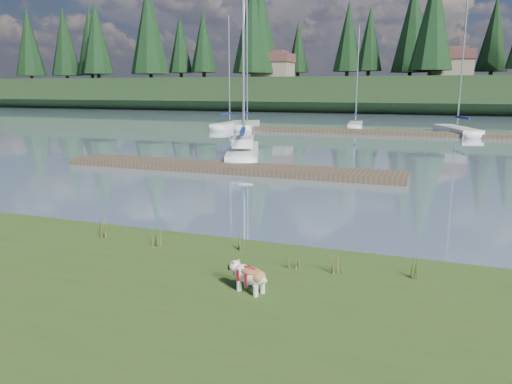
% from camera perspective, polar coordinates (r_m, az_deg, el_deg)
% --- Properties ---
extents(ground, '(200.00, 200.00, 0.00)m').
position_cam_1_polar(ground, '(42.13, 13.37, 6.47)').
color(ground, '#7A92A6').
rests_on(ground, ground).
extents(bank, '(60.00, 9.00, 0.35)m').
position_cam_1_polar(bank, '(8.39, -20.05, -14.14)').
color(bank, '#334E1B').
rests_on(bank, ground).
extents(ridge, '(200.00, 20.00, 5.00)m').
position_cam_1_polar(ridge, '(84.81, 17.15, 10.54)').
color(ridge, black).
rests_on(ridge, ground).
extents(bulldog, '(0.82, 0.50, 0.48)m').
position_cam_1_polar(bulldog, '(8.54, -0.74, -9.44)').
color(bulldog, silver).
rests_on(bulldog, bank).
extents(sailboat_main, '(4.01, 7.77, 11.21)m').
position_cam_1_polar(sailboat_main, '(27.33, -1.41, 4.90)').
color(sailboat_main, white).
rests_on(sailboat_main, ground).
extents(dock_near, '(16.00, 2.00, 0.30)m').
position_cam_1_polar(dock_near, '(22.84, -3.38, 2.80)').
color(dock_near, '#4C3D2C').
rests_on(dock_near, ground).
extents(dock_far, '(26.00, 2.20, 0.30)m').
position_cam_1_polar(dock_far, '(41.92, 16.11, 6.51)').
color(dock_far, '#4C3D2C').
rests_on(dock_far, ground).
extents(sailboat_bg_0, '(1.43, 6.90, 10.11)m').
position_cam_1_polar(sailboat_bg_0, '(47.17, -2.73, 7.72)').
color(sailboat_bg_0, white).
rests_on(sailboat_bg_0, ground).
extents(sailboat_bg_1, '(3.27, 7.79, 11.45)m').
position_cam_1_polar(sailboat_bg_1, '(46.95, -0.89, 7.72)').
color(sailboat_bg_1, white).
rests_on(sailboat_bg_1, ground).
extents(sailboat_bg_2, '(1.94, 6.06, 9.18)m').
position_cam_1_polar(sailboat_bg_2, '(47.31, 11.30, 7.53)').
color(sailboat_bg_2, white).
rests_on(sailboat_bg_2, ground).
extents(sailboat_bg_3, '(4.05, 8.09, 11.77)m').
position_cam_1_polar(sailboat_bg_3, '(44.77, 21.66, 6.68)').
color(sailboat_bg_3, white).
rests_on(sailboat_bg_3, ground).
extents(weed_0, '(0.17, 0.14, 0.49)m').
position_cam_1_polar(weed_0, '(11.07, -11.43, -5.14)').
color(weed_0, '#475B23').
rests_on(weed_0, bank).
extents(weed_1, '(0.17, 0.14, 0.52)m').
position_cam_1_polar(weed_1, '(10.62, -1.55, -5.58)').
color(weed_1, '#475B23').
rests_on(weed_1, bank).
extents(weed_2, '(0.17, 0.14, 0.71)m').
position_cam_1_polar(weed_2, '(9.50, 9.25, -7.37)').
color(weed_2, '#475B23').
rests_on(weed_2, bank).
extents(weed_3, '(0.17, 0.14, 0.66)m').
position_cam_1_polar(weed_3, '(12.05, -16.92, -3.70)').
color(weed_3, '#475B23').
rests_on(weed_3, bank).
extents(weed_4, '(0.17, 0.14, 0.41)m').
position_cam_1_polar(weed_4, '(9.68, 4.29, -7.66)').
color(weed_4, '#475B23').
rests_on(weed_4, bank).
extents(weed_5, '(0.17, 0.14, 0.51)m').
position_cam_1_polar(weed_5, '(9.58, 17.66, -8.17)').
color(weed_5, '#475B23').
rests_on(weed_5, bank).
extents(mud_lip, '(60.00, 0.50, 0.14)m').
position_cam_1_polar(mud_lip, '(11.85, -6.18, -6.31)').
color(mud_lip, '#33281C').
rests_on(mud_lip, ground).
extents(conifer_0, '(5.72, 5.72, 14.15)m').
position_cam_1_polar(conifer_0, '(99.36, -17.78, 16.49)').
color(conifer_0, '#382619').
rests_on(conifer_0, ridge).
extents(conifer_1, '(4.40, 4.40, 11.30)m').
position_cam_1_polar(conifer_1, '(94.44, -8.65, 16.35)').
color(conifer_1, '#382619').
rests_on(conifer_1, ridge).
extents(conifer_2, '(6.60, 6.60, 16.05)m').
position_cam_1_polar(conifer_2, '(85.70, -0.42, 18.46)').
color(conifer_2, '#382619').
rests_on(conifer_2, ridge).
extents(conifer_3, '(4.84, 4.84, 12.25)m').
position_cam_1_polar(conifer_3, '(85.37, 10.49, 17.08)').
color(conifer_3, '#382619').
rests_on(conifer_3, ridge).
extents(conifer_4, '(6.16, 6.16, 15.10)m').
position_cam_1_polar(conifer_4, '(78.24, 19.62, 18.10)').
color(conifer_4, '#382619').
rests_on(conifer_4, ridge).
extents(house_0, '(6.30, 5.30, 4.65)m').
position_cam_1_polar(house_0, '(86.10, 2.00, 14.27)').
color(house_0, gray).
rests_on(house_0, ridge).
extents(house_1, '(6.30, 5.30, 4.65)m').
position_cam_1_polar(house_1, '(82.74, 21.53, 13.57)').
color(house_1, gray).
rests_on(house_1, ridge).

